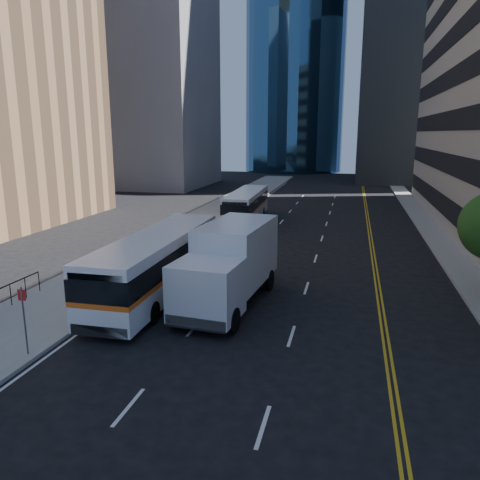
{
  "coord_description": "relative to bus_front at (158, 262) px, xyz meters",
  "views": [
    {
      "loc": [
        2.52,
        -15.13,
        7.82
      ],
      "look_at": [
        -2.58,
        6.14,
        2.8
      ],
      "focal_mm": 35.0,
      "sensor_mm": 36.0,
      "label": 1
    }
  ],
  "objects": [
    {
      "name": "ground",
      "position": [
        6.51,
        -5.36,
        -1.66
      ],
      "size": [
        160.0,
        160.0,
        0.0
      ],
      "primitive_type": "plane",
      "color": "black",
      "rests_on": "ground"
    },
    {
      "name": "midrise_west",
      "position": [
        -21.49,
        46.64,
        15.84
      ],
      "size": [
        18.0,
        18.0,
        35.0
      ],
      "primitive_type": "cube",
      "color": "gray",
      "rests_on": "ground"
    },
    {
      "name": "bus_front",
      "position": [
        0.0,
        0.0,
        0.0
      ],
      "size": [
        2.71,
        11.81,
        3.04
      ],
      "rotation": [
        0.0,
        0.0,
        0.01
      ],
      "color": "white",
      "rests_on": "ground"
    },
    {
      "name": "sidewalk_east",
      "position": [
        15.51,
        19.64,
        -1.58
      ],
      "size": [
        2.0,
        90.0,
        0.15
      ],
      "primitive_type": "cube",
      "color": "gray",
      "rests_on": "ground"
    },
    {
      "name": "bus_rear",
      "position": [
        -0.09,
        20.08,
        -0.16
      ],
      "size": [
        2.74,
        10.73,
        2.75
      ],
      "rotation": [
        0.0,
        0.0,
        0.04
      ],
      "color": "white",
      "rests_on": "ground"
    },
    {
      "name": "box_truck",
      "position": [
        3.75,
        -0.51,
        0.29
      ],
      "size": [
        3.31,
        7.92,
        3.69
      ],
      "rotation": [
        0.0,
        0.0,
        -0.09
      ],
      "color": "silver",
      "rests_on": "ground"
    },
    {
      "name": "sidewalk_west",
      "position": [
        -3.99,
        19.64,
        -1.58
      ],
      "size": [
        5.0,
        90.0,
        0.15
      ],
      "primitive_type": "cube",
      "color": "gray",
      "rests_on": "ground"
    }
  ]
}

